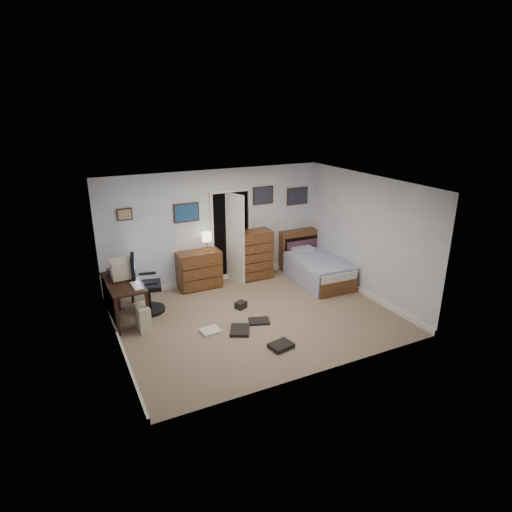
{
  "coord_description": "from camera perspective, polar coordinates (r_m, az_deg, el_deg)",
  "views": [
    {
      "loc": [
        -3.18,
        -6.47,
        3.8
      ],
      "look_at": [
        0.15,
        0.3,
        1.1
      ],
      "focal_mm": 30.0,
      "sensor_mm": 36.0,
      "label": 1
    }
  ],
  "objects": [
    {
      "name": "crt_monitor",
      "position": [
        8.23,
        -17.49,
        -1.65
      ],
      "size": [
        0.4,
        0.37,
        0.36
      ],
      "rotation": [
        0.0,
        0.0,
        0.04
      ],
      "color": "beige",
      "rests_on": "computer_desk"
    },
    {
      "name": "tall_dresser",
      "position": [
        9.7,
        -0.21,
        0.19
      ],
      "size": [
        0.78,
        0.47,
        1.12
      ],
      "primitive_type": "cube",
      "rotation": [
        0.0,
        0.0,
        -0.03
      ],
      "color": "brown",
      "rests_on": "floor"
    },
    {
      "name": "pc_tower",
      "position": [
        7.9,
        -14.82,
        -7.92
      ],
      "size": [
        0.22,
        0.43,
        0.45
      ],
      "rotation": [
        0.0,
        0.0,
        0.04
      ],
      "color": "beige",
      "rests_on": "floor"
    },
    {
      "name": "low_dresser",
      "position": [
        9.31,
        -7.59,
        -1.83
      ],
      "size": [
        0.93,
        0.48,
        0.82
      ],
      "primitive_type": "cube",
      "rotation": [
        0.0,
        0.0,
        -0.01
      ],
      "color": "brown",
      "rests_on": "floor"
    },
    {
      "name": "office_chair",
      "position": [
        8.42,
        -14.59,
        -4.43
      ],
      "size": [
        0.67,
        0.67,
        1.17
      ],
      "rotation": [
        0.0,
        0.0,
        -0.2
      ],
      "color": "black",
      "rests_on": "floor"
    },
    {
      "name": "computer_desk",
      "position": [
        8.21,
        -17.82,
        -4.45
      ],
      "size": [
        0.65,
        1.32,
        0.75
      ],
      "rotation": [
        0.0,
        0.0,
        0.04
      ],
      "color": "black",
      "rests_on": "floor"
    },
    {
      "name": "doorway",
      "position": [
        9.83,
        -4.02,
        3.12
      ],
      "size": [
        0.96,
        1.12,
        2.05
      ],
      "color": "black",
      "rests_on": "floor"
    },
    {
      "name": "headboard_bookcase",
      "position": [
        10.4,
        5.9,
        1.11
      ],
      "size": [
        1.06,
        0.31,
        0.95
      ],
      "rotation": [
        0.0,
        0.0,
        -0.04
      ],
      "color": "brown",
      "rests_on": "floor"
    },
    {
      "name": "floor",
      "position": [
        8.16,
        0.02,
        -8.16
      ],
      "size": [
        5.0,
        4.0,
        0.02
      ],
      "primitive_type": "cube",
      "color": "gray",
      "rests_on": "ground"
    },
    {
      "name": "floor_clutter",
      "position": [
        7.69,
        -0.95,
        -9.64
      ],
      "size": [
        1.34,
        1.91,
        0.13
      ],
      "rotation": [
        0.0,
        0.0,
        0.33
      ],
      "color": "black",
      "rests_on": "floor"
    },
    {
      "name": "bed",
      "position": [
        9.71,
        8.05,
        -1.75
      ],
      "size": [
        1.04,
        1.85,
        0.59
      ],
      "rotation": [
        0.0,
        0.0,
        -0.04
      ],
      "color": "brown",
      "rests_on": "floor"
    },
    {
      "name": "keyboard",
      "position": [
        7.86,
        -15.62,
        -3.86
      ],
      "size": [
        0.17,
        0.4,
        0.02
      ],
      "primitive_type": "cube",
      "rotation": [
        0.0,
        0.0,
        0.04
      ],
      "color": "beige",
      "rests_on": "computer_desk"
    },
    {
      "name": "media_stack",
      "position": [
        8.7,
        -18.43,
        -4.21
      ],
      "size": [
        0.17,
        0.17,
        0.85
      ],
      "primitive_type": "cube",
      "rotation": [
        0.0,
        0.0,
        0.02
      ],
      "color": "maroon",
      "rests_on": "floor"
    },
    {
      "name": "table_lamp",
      "position": [
        9.14,
        -6.6,
        2.49
      ],
      "size": [
        0.21,
        0.21,
        0.4
      ],
      "rotation": [
        0.0,
        0.0,
        -0.01
      ],
      "color": "gold",
      "rests_on": "low_dresser"
    },
    {
      "name": "wall_posters",
      "position": [
        9.47,
        -2.2,
        7.16
      ],
      "size": [
        4.38,
        0.04,
        0.6
      ],
      "color": "#331E11",
      "rests_on": "floor"
    }
  ]
}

